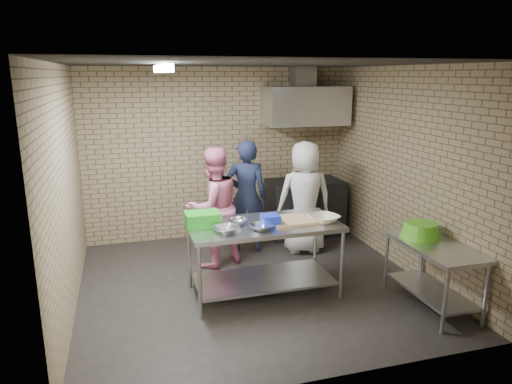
# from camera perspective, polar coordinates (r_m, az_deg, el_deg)

# --- Properties ---
(floor) EXTENTS (4.20, 4.20, 0.00)m
(floor) POSITION_cam_1_polar(r_m,az_deg,el_deg) (6.03, -0.39, -11.18)
(floor) COLOR black
(floor) RESTS_ON ground
(ceiling) EXTENTS (4.20, 4.20, 0.00)m
(ceiling) POSITION_cam_1_polar(r_m,az_deg,el_deg) (5.45, -0.44, 15.43)
(ceiling) COLOR black
(ceiling) RESTS_ON ground
(back_wall) EXTENTS (4.20, 0.06, 2.70)m
(back_wall) POSITION_cam_1_polar(r_m,az_deg,el_deg) (7.49, -4.58, 4.67)
(back_wall) COLOR #917E5B
(back_wall) RESTS_ON ground
(front_wall) EXTENTS (4.20, 0.06, 2.70)m
(front_wall) POSITION_cam_1_polar(r_m,az_deg,el_deg) (3.77, 7.90, -5.01)
(front_wall) COLOR #917E5B
(front_wall) RESTS_ON ground
(left_wall) EXTENTS (0.06, 4.00, 2.70)m
(left_wall) POSITION_cam_1_polar(r_m,az_deg,el_deg) (5.42, -22.31, -0.03)
(left_wall) COLOR #917E5B
(left_wall) RESTS_ON ground
(right_wall) EXTENTS (0.06, 4.00, 2.70)m
(right_wall) POSITION_cam_1_polar(r_m,az_deg,el_deg) (6.46, 17.82, 2.51)
(right_wall) COLOR #917E5B
(right_wall) RESTS_ON ground
(prep_table) EXTENTS (1.77, 0.89, 0.89)m
(prep_table) POSITION_cam_1_polar(r_m,az_deg,el_deg) (5.63, 0.93, -8.13)
(prep_table) COLOR #ACADB3
(prep_table) RESTS_ON floor
(side_counter) EXTENTS (0.60, 1.20, 0.75)m
(side_counter) POSITION_cam_1_polar(r_m,az_deg,el_deg) (5.72, 20.69, -9.46)
(side_counter) COLOR silver
(side_counter) RESTS_ON floor
(stove) EXTENTS (1.20, 0.70, 0.90)m
(stove) POSITION_cam_1_polar(r_m,az_deg,el_deg) (7.75, 5.91, -1.87)
(stove) COLOR black
(stove) RESTS_ON floor
(range_hood) EXTENTS (1.30, 0.60, 0.60)m
(range_hood) POSITION_cam_1_polar(r_m,az_deg,el_deg) (7.51, 6.09, 10.42)
(range_hood) COLOR silver
(range_hood) RESTS_ON back_wall
(hood_duct) EXTENTS (0.35, 0.30, 0.30)m
(hood_duct) POSITION_cam_1_polar(r_m,az_deg,el_deg) (7.64, 5.74, 13.87)
(hood_duct) COLOR #A5A8AD
(hood_duct) RESTS_ON back_wall
(wall_shelf) EXTENTS (0.80, 0.20, 0.04)m
(wall_shelf) POSITION_cam_1_polar(r_m,az_deg,el_deg) (7.82, 7.59, 9.19)
(wall_shelf) COLOR #3F2B19
(wall_shelf) RESTS_ON back_wall
(fluorescent_fixture) EXTENTS (0.10, 1.25, 0.08)m
(fluorescent_fixture) POSITION_cam_1_polar(r_m,az_deg,el_deg) (5.27, -11.33, 14.55)
(fluorescent_fixture) COLOR white
(fluorescent_fixture) RESTS_ON ceiling
(green_crate) EXTENTS (0.39, 0.30, 0.16)m
(green_crate) POSITION_cam_1_polar(r_m,az_deg,el_deg) (5.42, -6.53, -3.29)
(green_crate) COLOR #1E9B1C
(green_crate) RESTS_ON prep_table
(blue_tub) EXTENTS (0.20, 0.20, 0.13)m
(blue_tub) POSITION_cam_1_polar(r_m,az_deg,el_deg) (5.39, 1.78, -3.46)
(blue_tub) COLOR #1B32CE
(blue_tub) RESTS_ON prep_table
(cutting_board) EXTENTS (0.54, 0.41, 0.03)m
(cutting_board) POSITION_cam_1_polar(r_m,az_deg,el_deg) (5.57, 4.46, -3.44)
(cutting_board) COLOR #D7AD7C
(cutting_board) RESTS_ON prep_table
(mixing_bowl_a) EXTENTS (0.35, 0.35, 0.07)m
(mixing_bowl_a) POSITION_cam_1_polar(r_m,az_deg,el_deg) (5.17, -3.72, -4.61)
(mixing_bowl_a) COLOR silver
(mixing_bowl_a) RESTS_ON prep_table
(mixing_bowl_b) EXTENTS (0.26, 0.26, 0.07)m
(mixing_bowl_b) POSITION_cam_1_polar(r_m,az_deg,el_deg) (5.44, -2.23, -3.62)
(mixing_bowl_b) COLOR #B8BBBF
(mixing_bowl_b) RESTS_ON prep_table
(mixing_bowl_c) EXTENTS (0.32, 0.32, 0.06)m
(mixing_bowl_c) POSITION_cam_1_polar(r_m,az_deg,el_deg) (5.25, 0.61, -4.32)
(mixing_bowl_c) COLOR #B5B8BC
(mixing_bowl_c) RESTS_ON prep_table
(ceramic_bowl) EXTENTS (0.43, 0.43, 0.08)m
(ceramic_bowl) POSITION_cam_1_polar(r_m,az_deg,el_deg) (5.58, 8.31, -3.23)
(ceramic_bowl) COLOR #F0E4C0
(ceramic_bowl) RESTS_ON prep_table
(green_basin) EXTENTS (0.46, 0.46, 0.17)m
(green_basin) POSITION_cam_1_polar(r_m,az_deg,el_deg) (5.74, 19.45, -4.37)
(green_basin) COLOR #59C626
(green_basin) RESTS_ON side_counter
(bottle_red) EXTENTS (0.07, 0.07, 0.18)m
(bottle_red) POSITION_cam_1_polar(r_m,az_deg,el_deg) (7.71, 5.88, 10.00)
(bottle_red) COLOR #B22619
(bottle_red) RESTS_ON wall_shelf
(bottle_green) EXTENTS (0.06, 0.06, 0.15)m
(bottle_green) POSITION_cam_1_polar(r_m,az_deg,el_deg) (7.87, 8.62, 9.89)
(bottle_green) COLOR green
(bottle_green) RESTS_ON wall_shelf
(man_navy) EXTENTS (0.69, 0.54, 1.68)m
(man_navy) POSITION_cam_1_polar(r_m,az_deg,el_deg) (6.87, -1.20, -0.52)
(man_navy) COLOR #151C35
(man_navy) RESTS_ON floor
(woman_pink) EXTENTS (0.97, 0.86, 1.65)m
(woman_pink) POSITION_cam_1_polar(r_m,az_deg,el_deg) (6.37, -5.21, -1.88)
(woman_pink) COLOR pink
(woman_pink) RESTS_ON floor
(woman_white) EXTENTS (0.86, 0.60, 1.66)m
(woman_white) POSITION_cam_1_polar(r_m,az_deg,el_deg) (6.88, 5.94, -0.65)
(woman_white) COLOR white
(woman_white) RESTS_ON floor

